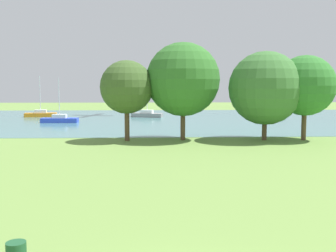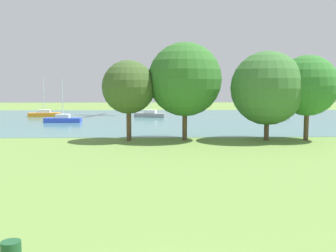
% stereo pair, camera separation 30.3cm
% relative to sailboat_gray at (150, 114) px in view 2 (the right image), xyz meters
% --- Properties ---
extents(ground_plane, '(160.00, 160.00, 0.00)m').
position_rel_sailboat_gray_xyz_m(ground_plane, '(1.41, -31.84, -0.47)').
color(ground_plane, olive).
extents(water_surface, '(140.00, 40.00, 0.02)m').
position_rel_sailboat_gray_xyz_m(water_surface, '(1.41, -3.84, -0.46)').
color(water_surface, slate).
rests_on(water_surface, ground).
extents(sailboat_gray, '(5.03, 2.82, 7.64)m').
position_rel_sailboat_gray_xyz_m(sailboat_gray, '(0.00, 0.00, 0.00)').
color(sailboat_gray, gray).
rests_on(sailboat_gray, water_surface).
extents(sailboat_brown, '(5.00, 2.37, 6.10)m').
position_rel_sailboat_gray_xyz_m(sailboat_brown, '(19.74, 1.78, -0.02)').
color(sailboat_brown, brown).
rests_on(sailboat_brown, water_surface).
extents(sailboat_blue, '(4.83, 1.61, 5.96)m').
position_rel_sailboat_gray_xyz_m(sailboat_blue, '(-11.52, -8.36, -0.02)').
color(sailboat_blue, blue).
rests_on(sailboat_blue, water_surface).
extents(sailboat_orange, '(4.96, 2.12, 6.31)m').
position_rel_sailboat_gray_xyz_m(sailboat_orange, '(-16.58, 1.14, -0.02)').
color(sailboat_orange, orange).
rests_on(sailboat_orange, water_surface).
extents(tree_east_far, '(4.82, 4.82, 7.29)m').
position_rel_sailboat_gray_xyz_m(tree_east_far, '(-1.51, -25.90, 4.39)').
color(tree_east_far, brown).
rests_on(tree_east_far, ground).
extents(tree_west_far, '(6.75, 6.75, 8.94)m').
position_rel_sailboat_gray_xyz_m(tree_west_far, '(3.60, -25.44, 5.09)').
color(tree_west_far, brown).
rests_on(tree_west_far, ground).
extents(tree_mid_shore, '(6.71, 6.71, 8.13)m').
position_rel_sailboat_gray_xyz_m(tree_mid_shore, '(11.09, -25.92, 4.30)').
color(tree_mid_shore, brown).
rests_on(tree_mid_shore, ground).
extents(tree_west_near, '(5.53, 5.53, 7.77)m').
position_rel_sailboat_gray_xyz_m(tree_west_near, '(14.74, -25.97, 4.53)').
color(tree_west_near, brown).
rests_on(tree_west_near, ground).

